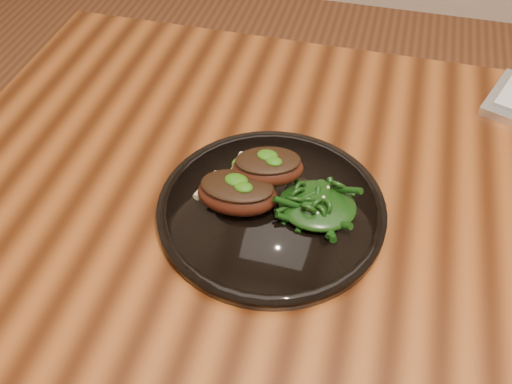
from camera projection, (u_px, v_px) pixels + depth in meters
desk at (472, 270)px, 0.82m from camera, size 1.60×0.80×0.75m
plate at (271, 209)px, 0.77m from camera, size 0.31×0.31×0.02m
lamb_chop_front at (237, 193)px, 0.75m from camera, size 0.12×0.08×0.05m
lamb_chop_back at (267, 167)px, 0.76m from camera, size 0.11×0.09×0.04m
herb_smear at (256, 166)px, 0.82m from camera, size 0.07×0.05×0.00m
greens_heap at (318, 202)px, 0.75m from camera, size 0.10×0.10×0.04m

